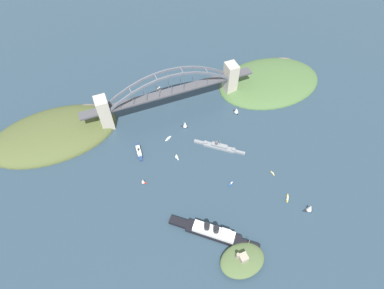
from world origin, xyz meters
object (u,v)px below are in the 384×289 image
object	(u,v)px
small_boat_3	(287,198)
harbor_ferry_steamer	(139,151)
ocean_liner	(213,232)
fort_island_mid_harbor	(242,260)
small_boat_7	(168,138)
naval_cruiser	(219,146)
seaplane_taxiing_near_bridge	(159,89)
small_boat_4	(236,111)
small_boat_5	(231,183)
small_boat_6	(310,208)
small_boat_2	(273,173)
small_boat_0	(143,181)
small_boat_8	(177,156)
small_boat_1	(185,124)
harbor_arch_bridge	(170,94)

from	to	relation	value
small_boat_3	harbor_ferry_steamer	bearing A→B (deg)	-42.40
ocean_liner	small_boat_3	bearing A→B (deg)	-176.14
harbor_ferry_steamer	fort_island_mid_harbor	distance (m)	182.91
small_boat_7	naval_cruiser	bearing A→B (deg)	145.24
harbor_ferry_steamer	seaplane_taxiing_near_bridge	world-z (taller)	harbor_ferry_steamer
small_boat_4	fort_island_mid_harbor	bearing A→B (deg)	64.39
small_boat_5	small_boat_6	world-z (taller)	small_boat_6
small_boat_2	fort_island_mid_harbor	bearing A→B (deg)	43.19
fort_island_mid_harbor	small_boat_3	size ratio (longest dim) A/B	4.83
harbor_ferry_steamer	small_boat_4	size ratio (longest dim) A/B	2.70
small_boat_0	small_boat_4	size ratio (longest dim) A/B	0.76
small_boat_8	small_boat_0	bearing A→B (deg)	21.59
ocean_liner	small_boat_7	size ratio (longest dim) A/B	8.12
small_boat_1	small_boat_6	size ratio (longest dim) A/B	0.96
small_boat_1	small_boat_0	bearing A→B (deg)	39.18
harbor_ferry_steamer	small_boat_0	bearing A→B (deg)	80.34
small_boat_4	small_boat_5	size ratio (longest dim) A/B	1.16
small_boat_3	small_boat_5	size ratio (longest dim) A/B	1.04
small_boat_1	small_boat_8	xyz separation A→B (m)	(28.81, 44.55, -0.96)
small_boat_3	small_boat_6	size ratio (longest dim) A/B	0.79
small_boat_6	small_boat_5	bearing A→B (deg)	-44.15
small_boat_1	small_boat_2	distance (m)	133.30
seaplane_taxiing_near_bridge	small_boat_1	xyz separation A→B (m)	(-10.37, 84.95, 3.29)
harbor_arch_bridge	small_boat_6	world-z (taller)	harbor_arch_bridge
harbor_ferry_steamer	seaplane_taxiing_near_bridge	bearing A→B (deg)	-120.51
harbor_arch_bridge	ocean_liner	distance (m)	199.07
small_boat_0	small_boat_7	distance (m)	73.53
small_boat_4	small_boat_7	distance (m)	107.11
seaplane_taxiing_near_bridge	small_boat_0	world-z (taller)	small_boat_0
small_boat_6	small_boat_7	distance (m)	194.59
harbor_arch_bridge	small_boat_2	world-z (taller)	harbor_arch_bridge
ocean_liner	small_boat_4	bearing A→B (deg)	-124.85
harbor_ferry_steamer	small_boat_0	world-z (taller)	small_boat_0
small_boat_5	naval_cruiser	bearing A→B (deg)	-99.55
small_boat_1	small_boat_3	xyz separation A→B (m)	(-70.49, 147.77, -4.53)
ocean_liner	small_boat_4	distance (m)	185.18
seaplane_taxiing_near_bridge	small_boat_5	size ratio (longest dim) A/B	0.94
small_boat_1	small_boat_5	distance (m)	107.26
harbor_ferry_steamer	small_boat_1	bearing A→B (deg)	-165.56
ocean_liner	small_boat_0	xyz separation A→B (m)	(51.43, -89.95, -1.67)
small_boat_1	small_boat_6	world-z (taller)	small_boat_6
small_boat_4	small_boat_8	distance (m)	114.96
small_boat_4	small_boat_8	world-z (taller)	small_boat_4
ocean_liner	naval_cruiser	world-z (taller)	ocean_liner
harbor_ferry_steamer	small_boat_3	bearing A→B (deg)	137.60
seaplane_taxiing_near_bridge	small_boat_5	xyz separation A→B (m)	(-29.11, 190.46, -1.29)
ocean_liner	small_boat_3	distance (m)	98.48
small_boat_2	small_boat_4	world-z (taller)	small_boat_4
small_boat_0	harbor_arch_bridge	bearing A→B (deg)	-124.83
harbor_arch_bridge	ocean_liner	bearing A→B (deg)	83.40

